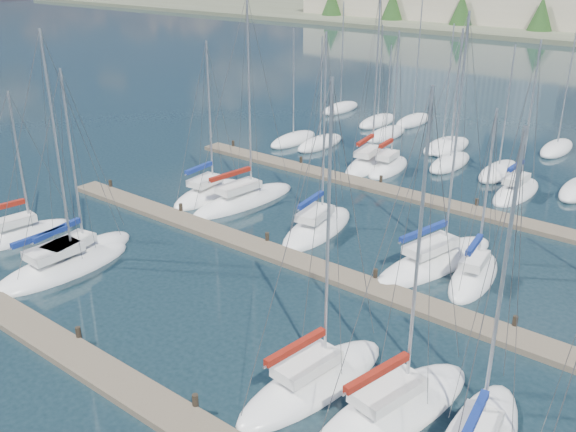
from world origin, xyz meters
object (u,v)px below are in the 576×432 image
Objects in this scene: sailboat_i at (244,200)px; sailboat_c at (63,267)px; sailboat_h at (208,194)px; sailboat_b at (76,259)px; sailboat_j at (317,228)px; sailboat_d at (313,382)px; sailboat_l at (474,276)px; sailboat_n at (369,163)px; sailboat_e at (393,409)px; sailboat_a at (23,236)px; sailboat_p at (516,192)px; sailboat_o at (388,167)px; sailboat_k at (435,261)px.

sailboat_i reaches higher than sailboat_c.
sailboat_b is (1.59, -12.80, -0.01)m from sailboat_h.
sailboat_j is at bearing -4.56° from sailboat_h.
sailboat_b is at bearing -175.19° from sailboat_d.
sailboat_d is 1.32× the size of sailboat_l.
sailboat_j is at bearing -81.10° from sailboat_n.
sailboat_c is at bearing -165.60° from sailboat_e.
sailboat_b is (-18.27, 0.66, -0.01)m from sailboat_d.
sailboat_e is at bearing 4.01° from sailboat_c.
sailboat_i is at bearing 158.08° from sailboat_e.
sailboat_j is (8.44, 13.93, 0.01)m from sailboat_c.
sailboat_n is 1.08× the size of sailboat_e.
sailboat_n is 1.46× the size of sailboat_a.
sailboat_p is 32.46m from sailboat_b.
sailboat_j is (-7.95, -15.06, -0.00)m from sailboat_p.
sailboat_b is at bearing -89.88° from sailboat_i.
sailboat_e is (27.47, 0.15, -0.00)m from sailboat_a.
sailboat_d is 1.15× the size of sailboat_o.
sailboat_i is 1.26× the size of sailboat_h.
sailboat_i is at bearing 74.12° from sailboat_b.
sailboat_h is (-10.28, -0.02, -0.00)m from sailboat_j.
sailboat_n is at bearing 63.85° from sailboat_h.
sailboat_o is at bearing -10.50° from sailboat_n.
sailboat_b is at bearing -87.56° from sailboat_h.
sailboat_i reaches higher than sailboat_k.
sailboat_e is at bearing -27.45° from sailboat_i.
sailboat_c reaches higher than sailboat_p.
sailboat_j is (7.28, -0.69, -0.01)m from sailboat_i.
sailboat_n reaches higher than sailboat_h.
sailboat_d is 18.03m from sailboat_c.
sailboat_b is at bearing 103.80° from sailboat_c.
sailboat_d is at bearing -104.74° from sailboat_l.
sailboat_e is (13.19, -12.86, -0.00)m from sailboat_j.
sailboat_i is at bearing 146.87° from sailboat_d.
sailboat_j is at bearing 50.39° from sailboat_a.
sailboat_c is 1.03× the size of sailboat_e.
sailboat_p is at bearing 104.18° from sailboat_k.
sailboat_h is 26.75m from sailboat_e.
sailboat_o is at bearing 141.59° from sailboat_k.
sailboat_i is 1.02× the size of sailboat_n.
sailboat_o is at bearing 125.91° from sailboat_l.
sailboat_o is at bearing 79.73° from sailboat_c.
sailboat_i is at bearing 169.35° from sailboat_l.
sailboat_d is 1.03× the size of sailboat_j.
sailboat_p is 17.03m from sailboat_j.
sailboat_o is 0.80× the size of sailboat_k.
sailboat_d is 3.66m from sailboat_e.
sailboat_i is at bearing 70.99° from sailboat_a.
sailboat_b is (-19.72, -12.85, -0.01)m from sailboat_l.
sailboat_i is 15.71m from sailboat_k.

